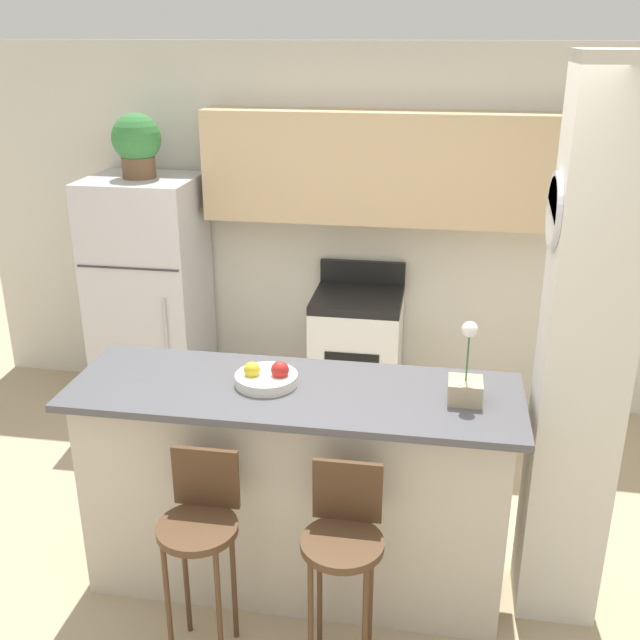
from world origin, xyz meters
name	(u,v)px	position (x,y,z in m)	size (l,w,h in m)	color
ground_plane	(296,576)	(0.00, 0.00, 0.00)	(14.00, 14.00, 0.00)	tan
wall_back	(371,205)	(0.14, 2.07, 1.48)	(5.60, 0.38, 2.55)	silver
pillar_right	(582,362)	(1.26, 0.05, 1.28)	(0.38, 0.32, 2.55)	silver
counter_bar	(295,487)	(0.00, 0.00, 0.54)	(2.09, 0.69, 1.07)	beige
refrigerator	(150,295)	(-1.40, 1.76, 0.84)	(0.74, 0.69, 1.68)	silver
stove_range	(357,354)	(0.09, 1.80, 0.46)	(0.61, 0.61, 1.07)	white
bar_stool_left	(200,528)	(-0.31, -0.51, 0.64)	(0.34, 0.34, 0.96)	#4C331E
bar_stool_right	(343,544)	(0.31, -0.51, 0.64)	(0.34, 0.34, 0.96)	#4C331E
potted_plant_on_fridge	(137,143)	(-1.40, 1.76, 1.91)	(0.33, 0.33, 0.43)	brown
orchid_vase	(466,383)	(0.77, 0.01, 1.16)	(0.15, 0.15, 0.38)	tan
fruit_bowl	(267,377)	(-0.13, 0.02, 1.11)	(0.29, 0.29, 0.12)	silver
trash_bin	(225,397)	(-0.81, 1.52, 0.19)	(0.28, 0.28, 0.38)	#59595B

